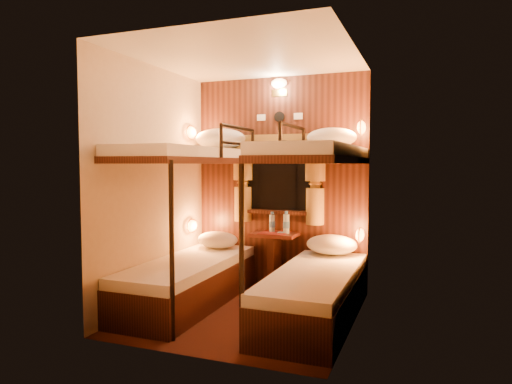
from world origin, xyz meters
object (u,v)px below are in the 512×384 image
at_px(bunk_right, 315,259).
at_px(table, 274,254).
at_px(bottle_right, 286,224).
at_px(bottle_left, 272,223).
at_px(bunk_left, 189,249).

distance_m(bunk_right, table, 1.02).
xyz_separation_m(table, bottle_right, (0.13, 0.01, 0.34)).
height_order(bunk_right, table, bunk_right).
xyz_separation_m(table, bottle_left, (-0.04, 0.05, 0.33)).
height_order(bottle_left, bottle_right, bottle_right).
bearing_deg(bottle_right, table, -176.65).
relative_size(bunk_left, table, 2.90).
height_order(bunk_left, bottle_right, bunk_left).
bearing_deg(bunk_left, bottle_left, 53.87).
bearing_deg(table, bunk_left, -129.67).
xyz_separation_m(bunk_left, table, (0.65, 0.78, -0.14)).
distance_m(bunk_left, table, 1.02).
bearing_deg(bottle_right, bunk_left, -134.75).
bearing_deg(bottle_left, bunk_left, -126.13).
height_order(table, bottle_left, bottle_left).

